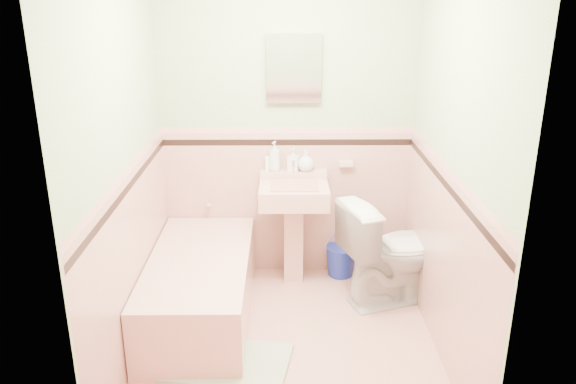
{
  "coord_description": "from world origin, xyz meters",
  "views": [
    {
      "loc": [
        -0.03,
        -3.35,
        2.28
      ],
      "look_at": [
        0.0,
        0.25,
        1.0
      ],
      "focal_mm": 35.97,
      "sensor_mm": 36.0,
      "label": 1
    }
  ],
  "objects_px": {
    "bathtub": "(201,290)",
    "soap_bottle_left": "(274,156)",
    "toilet": "(395,251)",
    "soap_bottle_mid": "(293,160)",
    "shoe": "(226,353)",
    "soap_bottle_right": "(306,161)",
    "sink": "(294,235)",
    "medicine_cabinet": "(294,68)",
    "bucket": "(341,261)"
  },
  "relations": [
    {
      "from": "bathtub",
      "to": "soap_bottle_left",
      "type": "relative_size",
      "value": 6.24
    },
    {
      "from": "bathtub",
      "to": "toilet",
      "type": "bearing_deg",
      "value": 9.59
    },
    {
      "from": "soap_bottle_mid",
      "to": "shoe",
      "type": "distance_m",
      "value": 1.61
    },
    {
      "from": "bathtub",
      "to": "soap_bottle_mid",
      "type": "relative_size",
      "value": 8.19
    },
    {
      "from": "shoe",
      "to": "soap_bottle_right",
      "type": "bearing_deg",
      "value": 72.0
    },
    {
      "from": "sink",
      "to": "soap_bottle_right",
      "type": "xyz_separation_m",
      "value": [
        0.1,
        0.18,
        0.56
      ]
    },
    {
      "from": "sink",
      "to": "shoe",
      "type": "xyz_separation_m",
      "value": [
        -0.45,
        -1.06,
        -0.36
      ]
    },
    {
      "from": "bathtub",
      "to": "soap_bottle_left",
      "type": "bearing_deg",
      "value": 53.33
    },
    {
      "from": "soap_bottle_mid",
      "to": "toilet",
      "type": "distance_m",
      "value": 1.06
    },
    {
      "from": "medicine_cabinet",
      "to": "toilet",
      "type": "bearing_deg",
      "value": -33.43
    },
    {
      "from": "soap_bottle_left",
      "to": "medicine_cabinet",
      "type": "bearing_deg",
      "value": 11.21
    },
    {
      "from": "medicine_cabinet",
      "to": "soap_bottle_mid",
      "type": "relative_size",
      "value": 2.72
    },
    {
      "from": "medicine_cabinet",
      "to": "toilet",
      "type": "distance_m",
      "value": 1.57
    },
    {
      "from": "soap_bottle_mid",
      "to": "bucket",
      "type": "xyz_separation_m",
      "value": [
        0.4,
        -0.06,
        -0.86
      ]
    },
    {
      "from": "bathtub",
      "to": "bucket",
      "type": "distance_m",
      "value": 1.26
    },
    {
      "from": "medicine_cabinet",
      "to": "shoe",
      "type": "relative_size",
      "value": 3.18
    },
    {
      "from": "bucket",
      "to": "shoe",
      "type": "relative_size",
      "value": 1.61
    },
    {
      "from": "bathtub",
      "to": "shoe",
      "type": "bearing_deg",
      "value": -66.7
    },
    {
      "from": "toilet",
      "to": "shoe",
      "type": "xyz_separation_m",
      "value": [
        -1.21,
        -0.77,
        -0.35
      ]
    },
    {
      "from": "medicine_cabinet",
      "to": "soap_bottle_mid",
      "type": "xyz_separation_m",
      "value": [
        -0.0,
        -0.03,
        -0.71
      ]
    },
    {
      "from": "soap_bottle_left",
      "to": "toilet",
      "type": "height_order",
      "value": "soap_bottle_left"
    },
    {
      "from": "bathtub",
      "to": "bucket",
      "type": "bearing_deg",
      "value": 31.26
    },
    {
      "from": "soap_bottle_right",
      "to": "medicine_cabinet",
      "type": "bearing_deg",
      "value": 162.78
    },
    {
      "from": "soap_bottle_right",
      "to": "soap_bottle_left",
      "type": "bearing_deg",
      "value": 180.0
    },
    {
      "from": "shoe",
      "to": "bucket",
      "type": "bearing_deg",
      "value": 60.23
    },
    {
      "from": "sink",
      "to": "bucket",
      "type": "bearing_deg",
      "value": 17.28
    },
    {
      "from": "sink",
      "to": "bucket",
      "type": "xyz_separation_m",
      "value": [
        0.4,
        0.12,
        -0.29
      ]
    },
    {
      "from": "bathtub",
      "to": "medicine_cabinet",
      "type": "bearing_deg",
      "value": 47.42
    },
    {
      "from": "soap_bottle_left",
      "to": "toilet",
      "type": "distance_m",
      "value": 1.19
    },
    {
      "from": "sink",
      "to": "shoe",
      "type": "height_order",
      "value": "sink"
    },
    {
      "from": "soap_bottle_left",
      "to": "soap_bottle_mid",
      "type": "distance_m",
      "value": 0.15
    },
    {
      "from": "bathtub",
      "to": "soap_bottle_mid",
      "type": "xyz_separation_m",
      "value": [
        0.68,
        0.71,
        0.76
      ]
    },
    {
      "from": "medicine_cabinet",
      "to": "toilet",
      "type": "xyz_separation_m",
      "value": [
        0.75,
        -0.5,
        -1.29
      ]
    },
    {
      "from": "soap_bottle_left",
      "to": "toilet",
      "type": "relative_size",
      "value": 0.29
    },
    {
      "from": "medicine_cabinet",
      "to": "shoe",
      "type": "xyz_separation_m",
      "value": [
        -0.45,
        -1.27,
        -1.64
      ]
    },
    {
      "from": "bathtub",
      "to": "soap_bottle_mid",
      "type": "height_order",
      "value": "soap_bottle_mid"
    },
    {
      "from": "medicine_cabinet",
      "to": "toilet",
      "type": "relative_size",
      "value": 0.6
    },
    {
      "from": "medicine_cabinet",
      "to": "sink",
      "type": "bearing_deg",
      "value": -90.0
    },
    {
      "from": "shoe",
      "to": "toilet",
      "type": "bearing_deg",
      "value": 38.5
    },
    {
      "from": "sink",
      "to": "shoe",
      "type": "distance_m",
      "value": 1.21
    },
    {
      "from": "soap_bottle_left",
      "to": "soap_bottle_mid",
      "type": "bearing_deg",
      "value": 0.0
    },
    {
      "from": "sink",
      "to": "medicine_cabinet",
      "type": "bearing_deg",
      "value": 90.0
    },
    {
      "from": "sink",
      "to": "toilet",
      "type": "height_order",
      "value": "sink"
    },
    {
      "from": "sink",
      "to": "soap_bottle_left",
      "type": "distance_m",
      "value": 0.64
    },
    {
      "from": "toilet",
      "to": "medicine_cabinet",
      "type": "bearing_deg",
      "value": 37.25
    },
    {
      "from": "medicine_cabinet",
      "to": "soap_bottle_mid",
      "type": "distance_m",
      "value": 0.71
    },
    {
      "from": "sink",
      "to": "soap_bottle_left",
      "type": "xyz_separation_m",
      "value": [
        -0.15,
        0.18,
        0.6
      ]
    },
    {
      "from": "soap_bottle_mid",
      "to": "bathtub",
      "type": "bearing_deg",
      "value": -133.74
    },
    {
      "from": "soap_bottle_right",
      "to": "bucket",
      "type": "relative_size",
      "value": 0.67
    },
    {
      "from": "sink",
      "to": "shoe",
      "type": "relative_size",
      "value": 5.36
    }
  ]
}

